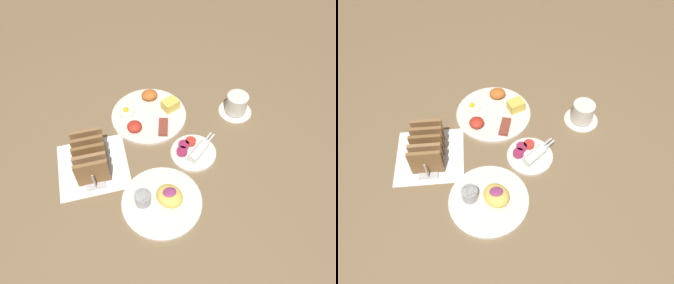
% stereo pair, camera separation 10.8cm
% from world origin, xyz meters
% --- Properties ---
extents(ground_plane, '(3.00, 3.00, 0.00)m').
position_xyz_m(ground_plane, '(0.00, 0.00, 0.00)').
color(ground_plane, brown).
extents(napkin_flat, '(0.22, 0.22, 0.00)m').
position_xyz_m(napkin_flat, '(-0.21, 0.03, 0.00)').
color(napkin_flat, white).
rests_on(napkin_flat, ground_plane).
extents(plate_breakfast, '(0.27, 0.27, 0.05)m').
position_xyz_m(plate_breakfast, '(0.02, 0.21, 0.01)').
color(plate_breakfast, silver).
rests_on(plate_breakfast, ground_plane).
extents(plate_condiments, '(0.16, 0.15, 0.04)m').
position_xyz_m(plate_condiments, '(0.12, 0.00, 0.01)').
color(plate_condiments, silver).
rests_on(plate_condiments, ground_plane).
extents(plate_foreground, '(0.24, 0.24, 0.06)m').
position_xyz_m(plate_foreground, '(-0.02, -0.15, 0.02)').
color(plate_foreground, silver).
rests_on(plate_foreground, ground_plane).
extents(toast_rack, '(0.10, 0.18, 0.10)m').
position_xyz_m(toast_rack, '(-0.21, 0.03, 0.05)').
color(toast_rack, '#B7B7BC').
rests_on(toast_rack, ground_plane).
extents(coffee_cup, '(0.12, 0.12, 0.08)m').
position_xyz_m(coffee_cup, '(0.33, 0.15, 0.04)').
color(coffee_cup, silver).
rests_on(coffee_cup, ground_plane).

